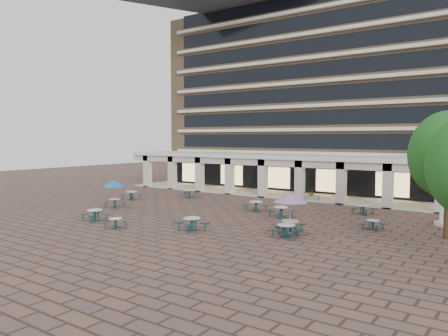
{
  "coord_description": "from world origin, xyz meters",
  "views": [
    {
      "loc": [
        20.87,
        -26.88,
        6.22
      ],
      "look_at": [
        -0.4,
        3.0,
        3.65
      ],
      "focal_mm": 35.0,
      "sensor_mm": 36.0,
      "label": 1
    }
  ],
  "objects_px": {
    "picnic_table_2": "(192,223)",
    "planter_left": "(260,192)",
    "picnic_table_0": "(95,214)",
    "picnic_table_3": "(286,230)",
    "planter_right": "(312,195)"
  },
  "relations": [
    {
      "from": "picnic_table_0",
      "to": "planter_right",
      "type": "xyz_separation_m",
      "value": [
        8.93,
        19.09,
        0.02
      ]
    },
    {
      "from": "planter_left",
      "to": "planter_right",
      "type": "distance_m",
      "value": 5.93
    },
    {
      "from": "picnic_table_2",
      "to": "planter_left",
      "type": "relative_size",
      "value": 1.55
    },
    {
      "from": "picnic_table_0",
      "to": "planter_left",
      "type": "bearing_deg",
      "value": 90.85
    },
    {
      "from": "picnic_table_0",
      "to": "picnic_table_2",
      "type": "bearing_deg",
      "value": 20.82
    },
    {
      "from": "picnic_table_0",
      "to": "picnic_table_2",
      "type": "xyz_separation_m",
      "value": [
        8.12,
        1.58,
        0.02
      ]
    },
    {
      "from": "picnic_table_0",
      "to": "planter_right",
      "type": "distance_m",
      "value": 21.07
    },
    {
      "from": "picnic_table_3",
      "to": "picnic_table_2",
      "type": "bearing_deg",
      "value": -160.72
    },
    {
      "from": "picnic_table_2",
      "to": "planter_left",
      "type": "xyz_separation_m",
      "value": [
        -5.12,
        17.51,
        -0.08
      ]
    },
    {
      "from": "picnic_table_3",
      "to": "planter_left",
      "type": "bearing_deg",
      "value": 128.16
    },
    {
      "from": "picnic_table_3",
      "to": "planter_right",
      "type": "xyz_separation_m",
      "value": [
        -5.28,
        15.68,
        0.04
      ]
    },
    {
      "from": "picnic_table_0",
      "to": "picnic_table_3",
      "type": "relative_size",
      "value": 1.11
    },
    {
      "from": "planter_left",
      "to": "picnic_table_2",
      "type": "bearing_deg",
      "value": -73.71
    },
    {
      "from": "picnic_table_3",
      "to": "planter_right",
      "type": "height_order",
      "value": "planter_right"
    },
    {
      "from": "picnic_table_2",
      "to": "picnic_table_3",
      "type": "bearing_deg",
      "value": 37.29
    }
  ]
}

